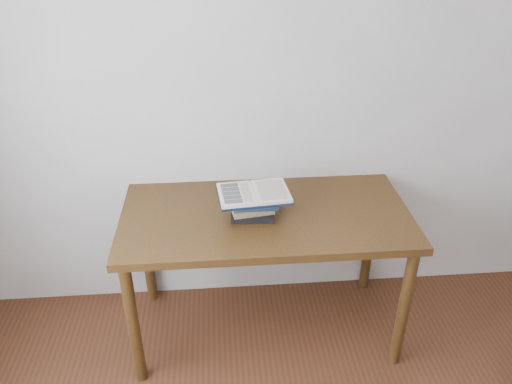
{
  "coord_description": "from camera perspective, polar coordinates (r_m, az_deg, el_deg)",
  "views": [
    {
      "loc": [
        -0.33,
        -0.78,
        2.18
      ],
      "look_at": [
        -0.16,
        1.28,
        0.98
      ],
      "focal_mm": 35.0,
      "sensor_mm": 36.0,
      "label": 1
    }
  ],
  "objects": [
    {
      "name": "open_book",
      "position": [
        2.46,
        -0.25,
        -0.17
      ],
      "size": [
        0.37,
        0.28,
        0.03
      ],
      "rotation": [
        0.0,
        0.0,
        0.1
      ],
      "color": "black",
      "rests_on": "book_stack"
    },
    {
      "name": "book_stack",
      "position": [
        2.53,
        -0.35,
        -1.37
      ],
      "size": [
        0.24,
        0.19,
        0.13
      ],
      "color": "black",
      "rests_on": "desk"
    },
    {
      "name": "room_shell",
      "position": [
        0.99,
        10.56,
        -4.26
      ],
      "size": [
        3.54,
        3.54,
        2.62
      ],
      "color": "silver",
      "rests_on": "ground"
    },
    {
      "name": "desk",
      "position": [
        2.63,
        1.1,
        -4.19
      ],
      "size": [
        1.49,
        0.75,
        0.8
      ],
      "color": "#4E2F13",
      "rests_on": "ground"
    }
  ]
}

